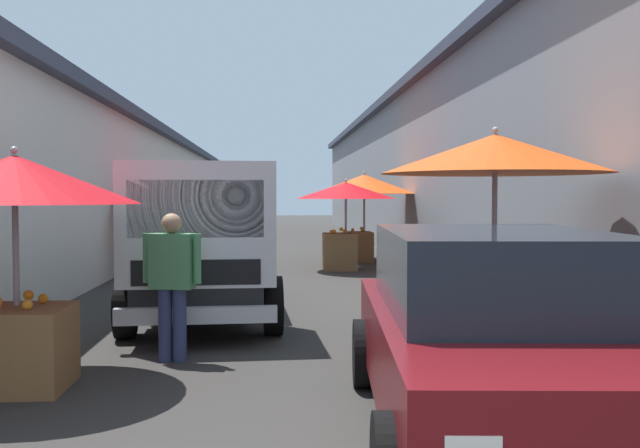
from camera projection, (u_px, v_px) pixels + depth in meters
ground at (280, 275)px, 14.88m from camera, size 90.00×90.00×0.00m
building_right_concrete at (555, 168)px, 17.49m from camera, size 49.80×7.50×4.76m
fruit_stall_near_right at (16, 209)px, 6.17m from camera, size 2.19×2.19×2.14m
fruit_stall_far_right at (491, 180)px, 7.19m from camera, size 2.36×2.36×2.40m
fruit_stall_near_left at (167, 202)px, 14.90m from camera, size 2.42×2.42×2.08m
fruit_stall_far_left at (345, 202)px, 15.82m from camera, size 2.26×2.26×2.08m
fruit_stall_mid_lane at (363, 192)px, 18.13m from camera, size 2.66×2.66×2.32m
hatchback_car at (498, 333)px, 4.88m from camera, size 4.03×2.17×1.45m
delivery_truck at (203, 246)px, 9.04m from camera, size 5.00×2.16×2.08m
vendor_by_crates at (172, 277)px, 7.11m from camera, size 0.29×0.60×1.52m
vendor_in_shade at (166, 226)px, 17.70m from camera, size 0.62×0.33×1.61m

